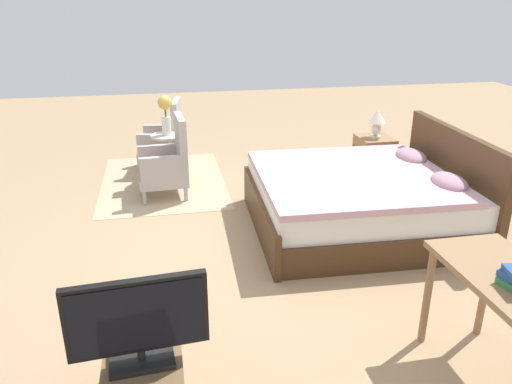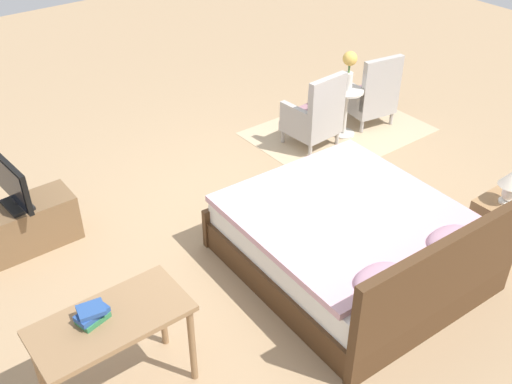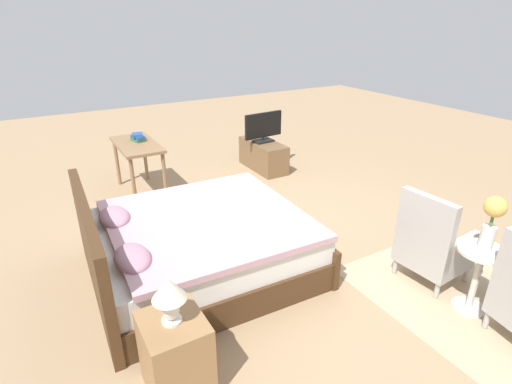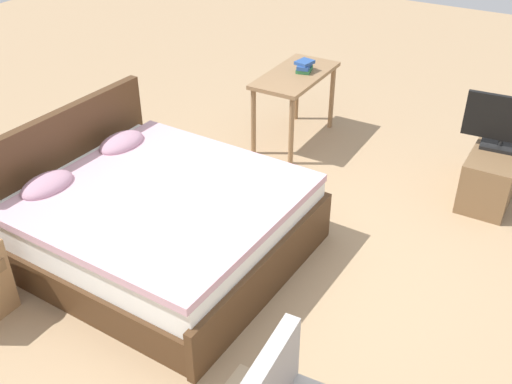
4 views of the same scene
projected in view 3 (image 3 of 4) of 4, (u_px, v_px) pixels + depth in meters
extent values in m
plane|color=#A38460|center=(273.00, 236.00, 4.65)|extent=(16.00, 16.00, 0.00)
cube|color=tan|center=(474.00, 305.00, 3.54)|extent=(2.10, 1.50, 0.01)
cube|color=#472D19|center=(201.00, 258.00, 3.97)|extent=(1.84, 2.09, 0.28)
cube|color=white|center=(200.00, 235.00, 3.87)|extent=(1.77, 2.00, 0.24)
cube|color=#CC9EAD|center=(207.00, 220.00, 3.84)|extent=(1.81, 1.84, 0.06)
cube|color=#472D19|center=(93.00, 254.00, 3.42)|extent=(1.80, 0.15, 0.96)
cube|color=#472D19|center=(285.00, 230.00, 4.37)|extent=(1.80, 0.13, 0.40)
ellipsoid|color=#B28499|center=(132.00, 258.00, 3.17)|extent=(0.45, 0.30, 0.14)
ellipsoid|color=#B28499|center=(114.00, 217.00, 3.81)|extent=(0.45, 0.30, 0.14)
cylinder|color=#ADA8A3|center=(487.00, 319.00, 3.25)|extent=(0.04, 0.04, 0.16)
cylinder|color=#ADA8A3|center=(466.00, 273.00, 3.83)|extent=(0.04, 0.04, 0.16)
cylinder|color=#ADA8A3|center=(424.00, 252.00, 4.18)|extent=(0.04, 0.04, 0.16)
cylinder|color=#ADA8A3|center=(437.00, 290.00, 3.59)|extent=(0.04, 0.04, 0.16)
cylinder|color=#ADA8A3|center=(395.00, 266.00, 3.94)|extent=(0.04, 0.04, 0.16)
cube|color=#ADA8A3|center=(432.00, 257.00, 3.83)|extent=(0.57, 0.57, 0.12)
cube|color=gray|center=(435.00, 247.00, 3.78)|extent=(0.53, 0.53, 0.10)
cube|color=#ADA8A3|center=(425.00, 229.00, 3.56)|extent=(0.54, 0.11, 0.64)
cube|color=#ADA8A3|center=(460.00, 251.00, 3.57)|extent=(0.10, 0.52, 0.26)
cube|color=#ADA8A3|center=(415.00, 230.00, 3.93)|extent=(0.10, 0.52, 0.26)
cylinder|color=beige|center=(468.00, 307.00, 3.50)|extent=(0.28, 0.28, 0.03)
cylinder|color=beige|center=(476.00, 280.00, 3.38)|extent=(0.06, 0.06, 0.55)
cylinder|color=beige|center=(483.00, 251.00, 3.26)|extent=(0.40, 0.40, 0.02)
cylinder|color=silver|center=(487.00, 238.00, 3.21)|extent=(0.11, 0.11, 0.22)
cylinder|color=#477538|center=(492.00, 221.00, 3.15)|extent=(0.02, 0.02, 0.10)
sphere|color=#E0B251|center=(496.00, 207.00, 3.10)|extent=(0.17, 0.17, 0.17)
cube|color=#997047|center=(176.00, 355.00, 2.65)|extent=(0.44, 0.40, 0.58)
cube|color=brown|center=(203.00, 331.00, 2.70)|extent=(0.37, 0.01, 0.09)
cylinder|color=silver|center=(172.00, 320.00, 2.53)|extent=(0.13, 0.13, 0.02)
ellipsoid|color=silver|center=(171.00, 309.00, 2.49)|extent=(0.11, 0.11, 0.16)
cone|color=silver|center=(168.00, 289.00, 2.43)|extent=(0.22, 0.22, 0.15)
cube|color=brown|center=(263.00, 155.00, 6.59)|extent=(0.96, 0.40, 0.46)
cube|color=black|center=(263.00, 141.00, 6.49)|extent=(0.22, 0.33, 0.03)
cylinder|color=black|center=(263.00, 139.00, 6.48)|extent=(0.04, 0.04, 0.05)
cube|color=black|center=(263.00, 125.00, 6.38)|extent=(0.10, 0.69, 0.40)
cube|color=black|center=(263.00, 125.00, 6.40)|extent=(0.05, 0.64, 0.36)
cylinder|color=#8E6B47|center=(165.00, 178.00, 5.38)|extent=(0.05, 0.05, 0.70)
cylinder|color=#8E6B47|center=(145.00, 158.00, 6.12)|extent=(0.05, 0.05, 0.70)
cylinder|color=#8E6B47|center=(134.00, 184.00, 5.19)|extent=(0.05, 0.05, 0.70)
cylinder|color=#8E6B47|center=(117.00, 162.00, 5.93)|extent=(0.05, 0.05, 0.70)
cube|color=#8E6B47|center=(137.00, 145.00, 5.50)|extent=(1.04, 0.52, 0.04)
cube|color=#337A47|center=(138.00, 140.00, 5.58)|extent=(0.22, 0.18, 0.04)
cube|color=#284C8E|center=(138.00, 137.00, 5.57)|extent=(0.23, 0.16, 0.04)
cube|color=#284C8E|center=(137.00, 135.00, 5.55)|extent=(0.19, 0.17, 0.03)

